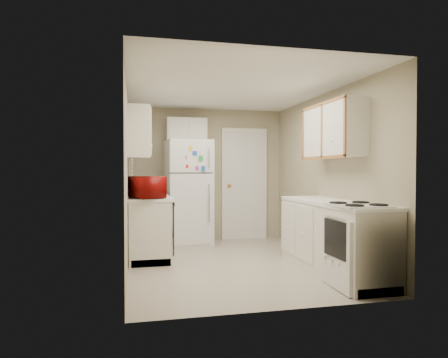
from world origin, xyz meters
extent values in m
plane|color=#B8AE9E|center=(0.00, 0.00, 0.00)|extent=(3.80, 3.80, 0.00)
plane|color=white|center=(0.00, 0.00, 2.40)|extent=(3.80, 3.80, 0.00)
plane|color=tan|center=(-1.40, 0.00, 1.20)|extent=(3.80, 3.80, 0.00)
plane|color=tan|center=(1.40, 0.00, 1.20)|extent=(3.80, 3.80, 0.00)
plane|color=tan|center=(0.00, 1.90, 1.20)|extent=(2.80, 2.80, 0.00)
plane|color=tan|center=(0.00, -1.90, 1.20)|extent=(2.80, 2.80, 0.00)
cube|color=silver|center=(-1.10, 0.90, 0.45)|extent=(0.60, 1.80, 0.90)
cube|color=black|center=(-0.81, 0.30, 0.49)|extent=(0.03, 0.58, 0.72)
cube|color=gray|center=(-1.10, 1.05, 0.86)|extent=(0.54, 0.74, 0.16)
imported|color=#8F0A08|center=(-1.15, 0.22, 1.05)|extent=(0.61, 0.48, 0.36)
imported|color=white|center=(-1.09, 1.33, 1.00)|extent=(0.12, 0.12, 0.21)
cube|color=silver|center=(-1.36, 1.05, 1.60)|extent=(0.10, 0.98, 1.08)
cube|color=silver|center=(-1.25, 0.22, 1.80)|extent=(0.30, 0.45, 0.70)
cube|color=silver|center=(-0.40, 1.54, 0.90)|extent=(0.80, 0.78, 1.80)
cube|color=silver|center=(-0.40, 1.75, 2.00)|extent=(0.70, 0.30, 0.40)
cube|color=silver|center=(0.70, 1.86, 1.02)|extent=(0.86, 0.06, 2.08)
cube|color=silver|center=(1.10, -0.80, 0.45)|extent=(0.60, 2.00, 0.90)
cube|color=silver|center=(1.05, -1.44, 0.39)|extent=(0.55, 0.66, 0.78)
cube|color=silver|center=(1.25, -0.50, 1.80)|extent=(0.30, 1.20, 0.70)
camera|label=1|loc=(-1.32, -5.32, 1.29)|focal=32.00mm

